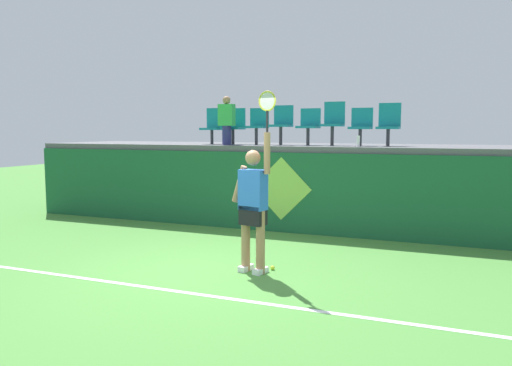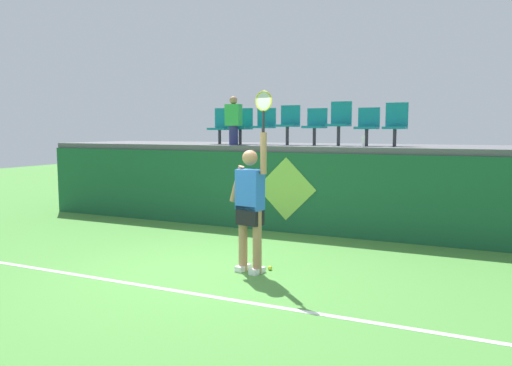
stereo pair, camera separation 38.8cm
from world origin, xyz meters
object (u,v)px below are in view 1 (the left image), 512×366
at_px(stadium_chair_3, 282,122).
at_px(stadium_chair_4, 309,124).
at_px(water_bottle, 358,141).
at_px(spectator_0, 227,120).
at_px(tennis_ball, 273,268).
at_px(stadium_chair_2, 258,124).
at_px(stadium_chair_1, 234,125).
at_px(stadium_chair_0, 213,125).
at_px(stadium_chair_7, 389,123).
at_px(stadium_chair_6, 361,125).
at_px(stadium_chair_5, 333,121).
at_px(tennis_player, 253,204).

bearing_deg(stadium_chair_3, stadium_chair_4, -0.42).
xyz_separation_m(water_bottle, stadium_chair_4, (-1.19, 0.73, 0.34)).
bearing_deg(water_bottle, spectator_0, 173.58).
xyz_separation_m(tennis_ball, spectator_0, (-2.25, 3.20, 2.25)).
bearing_deg(spectator_0, stadium_chair_2, 35.10).
relative_size(stadium_chair_1, stadium_chair_4, 1.04).
relative_size(stadium_chair_2, stadium_chair_3, 0.94).
relative_size(stadium_chair_0, stadium_chair_2, 1.02).
xyz_separation_m(stadium_chair_0, stadium_chair_7, (3.95, 0.00, 0.02)).
xyz_separation_m(stadium_chair_1, stadium_chair_7, (3.42, 0.00, 0.02)).
bearing_deg(spectator_0, stadium_chair_3, 19.40).
xyz_separation_m(tennis_ball, stadium_chair_6, (0.61, 3.60, 2.14)).
bearing_deg(stadium_chair_4, stadium_chair_5, 1.03).
bearing_deg(stadium_chair_5, tennis_player, -93.74).
bearing_deg(stadium_chair_0, stadium_chair_3, -0.18).
bearing_deg(tennis_player, water_bottle, 73.44).
relative_size(stadium_chair_0, stadium_chair_6, 1.06).
bearing_deg(stadium_chair_3, stadium_chair_7, 0.17).
distance_m(stadium_chair_5, spectator_0, 2.32).
bearing_deg(stadium_chair_2, stadium_chair_0, 179.63).
bearing_deg(stadium_chair_1, stadium_chair_2, -0.44).
distance_m(stadium_chair_6, spectator_0, 2.89).
relative_size(tennis_ball, stadium_chair_6, 0.08).
bearing_deg(stadium_chair_2, stadium_chair_1, 179.56).
bearing_deg(stadium_chair_1, stadium_chair_6, -0.10).
xyz_separation_m(stadium_chair_1, stadium_chair_6, (2.86, -0.00, -0.01)).
bearing_deg(spectator_0, stadium_chair_0, 142.56).
height_order(stadium_chair_2, stadium_chair_7, stadium_chair_7).
distance_m(water_bottle, spectator_0, 3.00).
distance_m(tennis_player, stadium_chair_0, 4.74).
xyz_separation_m(stadium_chair_0, stadium_chair_1, (0.53, -0.00, 0.00)).
height_order(stadium_chair_3, stadium_chair_4, stadium_chair_3).
relative_size(stadium_chair_0, stadium_chair_3, 0.96).
relative_size(tennis_ball, stadium_chair_7, 0.08).
relative_size(tennis_player, stadium_chair_5, 2.82).
xyz_separation_m(tennis_player, spectator_0, (-2.03, 3.41, 1.27)).
bearing_deg(tennis_player, stadium_chair_5, 86.26).
relative_size(stadium_chair_3, stadium_chair_7, 0.99).
bearing_deg(stadium_chair_2, stadium_chair_3, 0.20).
bearing_deg(stadium_chair_2, stadium_chair_6, -0.01).
distance_m(stadium_chair_1, spectator_0, 0.42).
height_order(stadium_chair_4, stadium_chair_5, stadium_chair_5).
xyz_separation_m(stadium_chair_3, stadium_chair_7, (2.28, 0.01, -0.02)).
bearing_deg(spectator_0, tennis_ball, -54.83).
relative_size(water_bottle, stadium_chair_5, 0.24).
bearing_deg(stadium_chair_7, stadium_chair_6, -179.04).
bearing_deg(stadium_chair_6, stadium_chair_0, 179.87).
bearing_deg(tennis_player, stadium_chair_2, 111.01).
height_order(tennis_player, water_bottle, tennis_player).
bearing_deg(spectator_0, tennis_player, -59.18).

